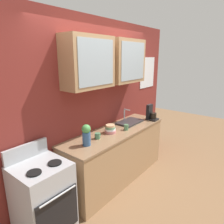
% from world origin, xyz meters
% --- Properties ---
extents(ground_plane, '(10.00, 10.00, 0.00)m').
position_xyz_m(ground_plane, '(0.00, 0.00, 0.00)').
color(ground_plane, brown).
extents(back_wall_unit, '(4.01, 0.42, 2.62)m').
position_xyz_m(back_wall_unit, '(0.00, 0.30, 1.48)').
color(back_wall_unit, maroon).
rests_on(back_wall_unit, ground_plane).
extents(counter, '(2.07, 0.62, 0.88)m').
position_xyz_m(counter, '(0.00, 0.00, 0.44)').
color(counter, '#A87F56').
rests_on(counter, ground_plane).
extents(stove_range, '(0.57, 0.60, 1.06)m').
position_xyz_m(stove_range, '(-1.41, -0.00, 0.45)').
color(stove_range, '#ADAFB5').
rests_on(stove_range, ground_plane).
extents(sink_faucet, '(0.50, 0.31, 0.24)m').
position_xyz_m(sink_faucet, '(0.46, 0.05, 0.90)').
color(sink_faucet, '#2D2D30').
rests_on(sink_faucet, counter).
extents(bowl_stack, '(0.18, 0.18, 0.13)m').
position_xyz_m(bowl_stack, '(-0.15, 0.01, 0.94)').
color(bowl_stack, '#D87F84').
rests_on(bowl_stack, counter).
extents(vase, '(0.12, 0.12, 0.30)m').
position_xyz_m(vase, '(-0.71, -0.03, 1.04)').
color(vase, '#33598C').
rests_on(vase, counter).
extents(cup_near_sink, '(0.11, 0.07, 0.09)m').
position_xyz_m(cup_near_sink, '(0.11, -0.12, 0.93)').
color(cup_near_sink, '#4C7F59').
rests_on(cup_near_sink, counter).
extents(cup_near_bowls, '(0.11, 0.08, 0.09)m').
position_xyz_m(cup_near_bowls, '(-0.45, 0.01, 0.92)').
color(cup_near_bowls, '#4C7F59').
rests_on(cup_near_bowls, counter).
extents(coffee_maker, '(0.17, 0.20, 0.29)m').
position_xyz_m(coffee_maker, '(0.87, -0.17, 0.99)').
color(coffee_maker, black).
rests_on(coffee_maker, counter).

